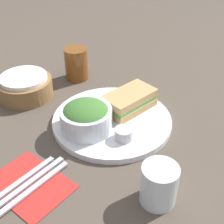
# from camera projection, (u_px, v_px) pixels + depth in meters

# --- Properties ---
(ground_plane) EXTENTS (4.00, 4.00, 0.00)m
(ground_plane) POSITION_uv_depth(u_px,v_px,m) (112.00, 123.00, 0.84)
(ground_plane) COLOR #4C4238
(plate) EXTENTS (0.32, 0.32, 0.02)m
(plate) POSITION_uv_depth(u_px,v_px,m) (112.00, 121.00, 0.84)
(plate) COLOR silver
(plate) RESTS_ON ground_plane
(sandwich) EXTENTS (0.15, 0.10, 0.05)m
(sandwich) POSITION_uv_depth(u_px,v_px,m) (129.00, 101.00, 0.85)
(sandwich) COLOR tan
(sandwich) RESTS_ON plate
(salad_bowl) EXTENTS (0.13, 0.13, 0.08)m
(salad_bowl) POSITION_uv_depth(u_px,v_px,m) (86.00, 117.00, 0.78)
(salad_bowl) COLOR silver
(salad_bowl) RESTS_ON plate
(dressing_cup) EXTENTS (0.05, 0.05, 0.03)m
(dressing_cup) POSITION_uv_depth(u_px,v_px,m) (124.00, 134.00, 0.76)
(dressing_cup) COLOR #B7B7BC
(dressing_cup) RESTS_ON plate
(orange_wedge) EXTENTS (0.04, 0.04, 0.04)m
(orange_wedge) POSITION_uv_depth(u_px,v_px,m) (89.00, 103.00, 0.86)
(orange_wedge) COLOR orange
(orange_wedge) RESTS_ON plate
(drink_glass) EXTENTS (0.07, 0.07, 0.10)m
(drink_glass) POSITION_uv_depth(u_px,v_px,m) (76.00, 64.00, 1.01)
(drink_glass) COLOR brown
(drink_glass) RESTS_ON ground_plane
(bread_basket) EXTENTS (0.16, 0.16, 0.07)m
(bread_basket) POSITION_uv_depth(u_px,v_px,m) (25.00, 86.00, 0.94)
(bread_basket) COLOR olive
(bread_basket) RESTS_ON ground_plane
(napkin) EXTENTS (0.13, 0.17, 0.00)m
(napkin) POSITION_uv_depth(u_px,v_px,m) (30.00, 184.00, 0.66)
(napkin) COLOR #B22823
(napkin) RESTS_ON ground_plane
(fork) EXTENTS (0.18, 0.01, 0.01)m
(fork) POSITION_uv_depth(u_px,v_px,m) (35.00, 187.00, 0.65)
(fork) COLOR #B2B2B7
(fork) RESTS_ON napkin
(knife) EXTENTS (0.19, 0.01, 0.01)m
(knife) POSITION_uv_depth(u_px,v_px,m) (29.00, 183.00, 0.66)
(knife) COLOR #B2B2B7
(knife) RESTS_ON napkin
(spoon) EXTENTS (0.16, 0.01, 0.01)m
(spoon) POSITION_uv_depth(u_px,v_px,m) (24.00, 179.00, 0.67)
(spoon) COLOR #B2B2B7
(spoon) RESTS_ON napkin
(water_glass) EXTENTS (0.07, 0.07, 0.09)m
(water_glass) POSITION_uv_depth(u_px,v_px,m) (159.00, 185.00, 0.61)
(water_glass) COLOR silver
(water_glass) RESTS_ON ground_plane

